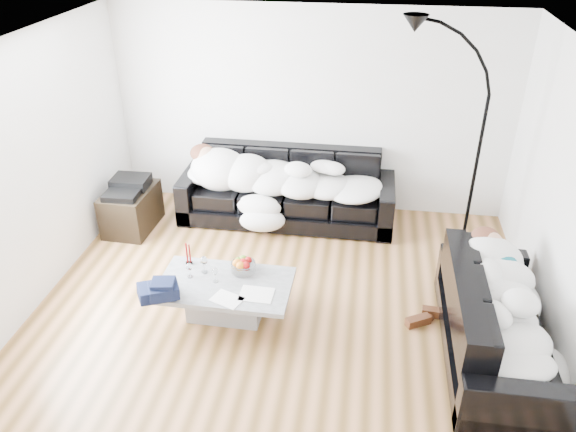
# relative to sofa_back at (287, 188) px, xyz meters

# --- Properties ---
(ground) EXTENTS (5.00, 5.00, 0.00)m
(ground) POSITION_rel_sofa_back_xyz_m (0.24, -1.81, -0.44)
(ground) COLOR brown
(ground) RESTS_ON ground
(wall_back) EXTENTS (5.00, 0.02, 2.60)m
(wall_back) POSITION_rel_sofa_back_xyz_m (0.24, 0.44, 0.86)
(wall_back) COLOR silver
(wall_back) RESTS_ON ground
(wall_left) EXTENTS (0.02, 4.50, 2.60)m
(wall_left) POSITION_rel_sofa_back_xyz_m (-2.26, -1.81, 0.86)
(wall_left) COLOR silver
(wall_left) RESTS_ON ground
(wall_right) EXTENTS (0.02, 4.50, 2.60)m
(wall_right) POSITION_rel_sofa_back_xyz_m (2.74, -1.81, 0.86)
(wall_right) COLOR silver
(wall_right) RESTS_ON ground
(ceiling) EXTENTS (5.00, 5.00, 0.00)m
(ceiling) POSITION_rel_sofa_back_xyz_m (0.24, -1.81, 2.16)
(ceiling) COLOR white
(ceiling) RESTS_ON ground
(sofa_back) EXTENTS (2.69, 0.93, 0.88)m
(sofa_back) POSITION_rel_sofa_back_xyz_m (0.00, 0.00, 0.00)
(sofa_back) COLOR black
(sofa_back) RESTS_ON ground
(sofa_right) EXTENTS (0.86, 2.01, 0.81)m
(sofa_right) POSITION_rel_sofa_back_xyz_m (2.23, -2.19, -0.03)
(sofa_right) COLOR black
(sofa_right) RESTS_ON ground
(sleeper_back) EXTENTS (2.28, 0.79, 0.46)m
(sleeper_back) POSITION_rel_sofa_back_xyz_m (-0.00, -0.05, 0.21)
(sleeper_back) COLOR white
(sleeper_back) RESTS_ON sofa_back
(sleeper_right) EXTENTS (0.73, 1.72, 0.42)m
(sleeper_right) POSITION_rel_sofa_back_xyz_m (2.23, -2.19, 0.19)
(sleeper_right) COLOR white
(sleeper_right) RESTS_ON sofa_right
(teal_cushion) EXTENTS (0.42, 0.38, 0.20)m
(teal_cushion) POSITION_rel_sofa_back_xyz_m (2.17, -1.57, 0.28)
(teal_cushion) COLOR #0E5B67
(teal_cushion) RESTS_ON sofa_right
(coffee_table) EXTENTS (1.31, 0.78, 0.38)m
(coffee_table) POSITION_rel_sofa_back_xyz_m (-0.31, -2.00, -0.25)
(coffee_table) COLOR #939699
(coffee_table) RESTS_ON ground
(fruit_bowl) EXTENTS (0.27, 0.27, 0.15)m
(fruit_bowl) POSITION_rel_sofa_back_xyz_m (-0.17, -1.78, 0.02)
(fruit_bowl) COLOR white
(fruit_bowl) RESTS_ON coffee_table
(wine_glass_a) EXTENTS (0.08, 0.08, 0.18)m
(wine_glass_a) POSITION_rel_sofa_back_xyz_m (-0.55, -1.85, 0.03)
(wine_glass_a) COLOR white
(wine_glass_a) RESTS_ON coffee_table
(wine_glass_b) EXTENTS (0.08, 0.08, 0.16)m
(wine_glass_b) POSITION_rel_sofa_back_xyz_m (-0.67, -1.95, 0.02)
(wine_glass_b) COLOR white
(wine_glass_b) RESTS_ON coffee_table
(wine_glass_c) EXTENTS (0.08, 0.08, 0.16)m
(wine_glass_c) POSITION_rel_sofa_back_xyz_m (-0.40, -1.99, 0.02)
(wine_glass_c) COLOR white
(wine_glass_c) RESTS_ON coffee_table
(candle_left) EXTENTS (0.05, 0.05, 0.24)m
(candle_left) POSITION_rel_sofa_back_xyz_m (-0.77, -1.74, 0.06)
(candle_left) COLOR maroon
(candle_left) RESTS_ON coffee_table
(candle_right) EXTENTS (0.05, 0.05, 0.23)m
(candle_right) POSITION_rel_sofa_back_xyz_m (-0.74, -1.73, 0.05)
(candle_right) COLOR maroon
(candle_right) RESTS_ON coffee_table
(newspaper_a) EXTENTS (0.32, 0.25, 0.01)m
(newspaper_a) POSITION_rel_sofa_back_xyz_m (0.03, -2.13, -0.05)
(newspaper_a) COLOR silver
(newspaper_a) RESTS_ON coffee_table
(newspaper_b) EXTENTS (0.34, 0.29, 0.01)m
(newspaper_b) POSITION_rel_sofa_back_xyz_m (-0.23, -2.25, -0.05)
(newspaper_b) COLOR silver
(newspaper_b) RESTS_ON coffee_table
(navy_jacket) EXTENTS (0.44, 0.41, 0.18)m
(navy_jacket) POSITION_rel_sofa_back_xyz_m (-0.84, -2.31, 0.11)
(navy_jacket) COLOR black
(navy_jacket) RESTS_ON coffee_table
(shoes) EXTENTS (0.50, 0.43, 0.10)m
(shoes) POSITION_rel_sofa_back_xyz_m (1.67, -1.81, -0.39)
(shoes) COLOR #472311
(shoes) RESTS_ON ground
(av_cabinet) EXTENTS (0.56, 0.79, 0.53)m
(av_cabinet) POSITION_rel_sofa_back_xyz_m (-1.89, -0.53, -0.18)
(av_cabinet) COLOR black
(av_cabinet) RESTS_ON ground
(stereo) EXTENTS (0.45, 0.35, 0.13)m
(stereo) POSITION_rel_sofa_back_xyz_m (-1.89, -0.53, 0.15)
(stereo) COLOR black
(stereo) RESTS_ON av_cabinet
(floor_lamp) EXTENTS (0.91, 0.54, 2.35)m
(floor_lamp) POSITION_rel_sofa_back_xyz_m (2.15, -0.52, 0.73)
(floor_lamp) COLOR black
(floor_lamp) RESTS_ON ground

